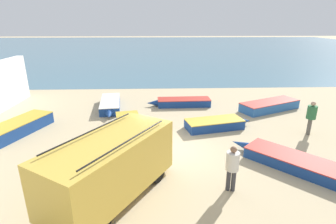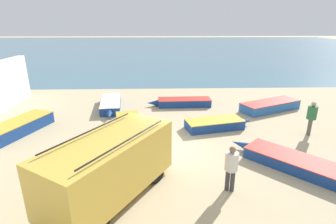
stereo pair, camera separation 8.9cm
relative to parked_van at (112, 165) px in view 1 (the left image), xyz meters
The scene contains 12 objects.
ground_plane 4.00m from the parked_van, 58.26° to the left, with size 200.00×200.00×0.00m, color tan.
sea_water 55.30m from the parked_van, 87.92° to the left, with size 120.00×80.00×0.01m, color #477084.
parked_van is the anchor object (origin of this frame).
fishing_rowboat_0 7.47m from the parked_van, 11.58° to the left, with size 4.41×4.53×0.49m.
fishing_rowboat_1 8.19m from the parked_van, 137.94° to the left, with size 2.62×4.74×0.68m.
fishing_rowboat_2 5.33m from the parked_van, 89.37° to the left, with size 1.99×4.59×0.64m.
fishing_rowboat_3 9.90m from the parked_van, 100.18° to the left, with size 1.76×4.65×0.56m.
fishing_rowboat_4 10.70m from the parked_van, 72.14° to the left, with size 4.54×1.31×0.52m.
fishing_rowboat_5 13.02m from the parked_van, 44.08° to the left, with size 5.12×3.06×0.61m.
fishing_rowboat_6 7.68m from the parked_van, 50.52° to the left, with size 3.97×1.97×0.53m.
fisherman_0 4.13m from the parked_van, ahead, with size 0.46×0.46×1.74m.
fisherman_1 10.79m from the parked_van, 26.94° to the left, with size 0.48×0.48×1.82m.
Camera 1 is at (-0.42, -10.99, 5.74)m, focal length 28.00 mm.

